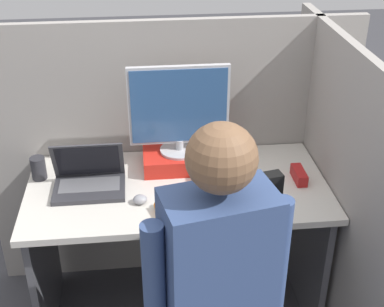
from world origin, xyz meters
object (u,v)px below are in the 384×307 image
object	(u,v)px
laptop	(89,180)
carrot_toy	(160,212)
person	(217,299)
stapler	(299,175)
pen_cup	(38,168)
paper_box	(180,158)
monitor	(179,110)

from	to	relation	value
laptop	carrot_toy	distance (m)	0.38
person	carrot_toy	bearing A→B (deg)	105.44
laptop	stapler	size ratio (longest dim) A/B	2.35
person	pen_cup	distance (m)	1.12
carrot_toy	pen_cup	distance (m)	0.63
stapler	carrot_toy	world-z (taller)	stapler
laptop	stapler	world-z (taller)	laptop
paper_box	monitor	distance (m)	0.25
monitor	pen_cup	size ratio (longest dim) A/B	4.27
stapler	paper_box	bearing A→B (deg)	160.13
stapler	pen_cup	size ratio (longest dim) A/B	1.24
paper_box	pen_cup	bearing A→B (deg)	-175.70
carrot_toy	stapler	bearing A→B (deg)	18.54
monitor	paper_box	bearing A→B (deg)	-90.00
stapler	monitor	bearing A→B (deg)	159.86
paper_box	pen_cup	size ratio (longest dim) A/B	3.21
paper_box	laptop	xyz separation A→B (m)	(-0.41, -0.16, 0.01)
stapler	person	xyz separation A→B (m)	(-0.48, -0.75, 0.04)
paper_box	person	size ratio (longest dim) A/B	0.24
person	laptop	bearing A→B (deg)	119.47
laptop	stapler	distance (m)	0.93
paper_box	laptop	size ratio (longest dim) A/B	1.10
paper_box	stapler	distance (m)	0.55
paper_box	carrot_toy	size ratio (longest dim) A/B	2.52
carrot_toy	person	world-z (taller)	person
stapler	pen_cup	distance (m)	1.16
laptop	person	xyz separation A→B (m)	(0.44, -0.78, 0.02)
stapler	person	world-z (taller)	person
paper_box	laptop	bearing A→B (deg)	-158.93
paper_box	carrot_toy	distance (m)	0.42
monitor	stapler	xyz separation A→B (m)	(0.52, -0.19, -0.26)
laptop	person	world-z (taller)	person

